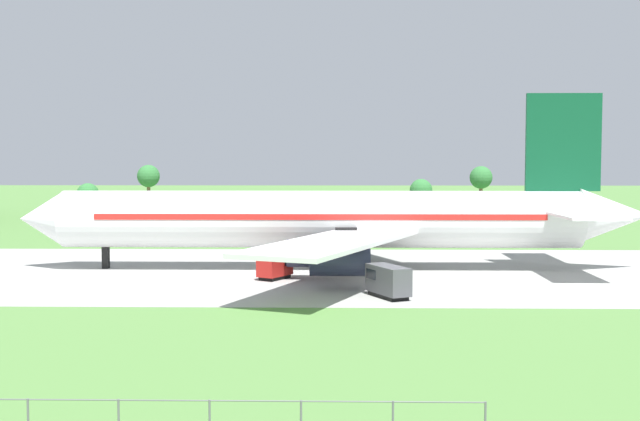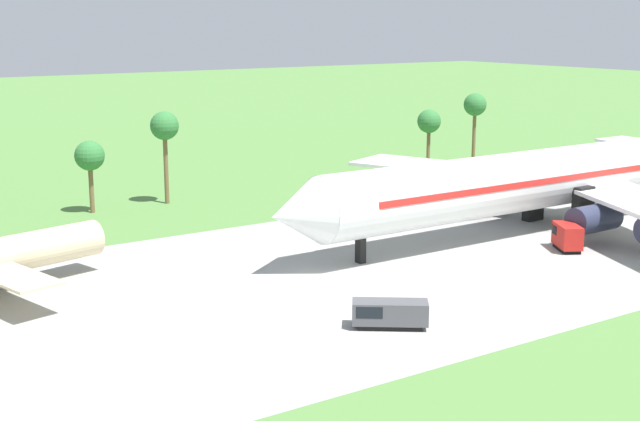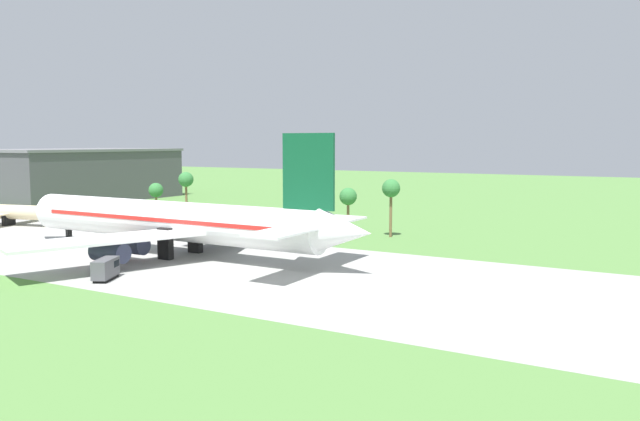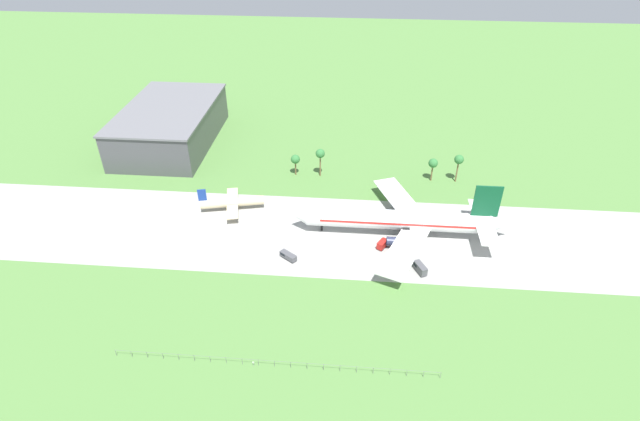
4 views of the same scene
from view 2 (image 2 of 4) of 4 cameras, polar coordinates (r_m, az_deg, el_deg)
ground_plane at (r=80.57m, az=-0.42°, el=-4.44°), size 600.00×600.00×0.00m
taxiway_strip at (r=80.57m, az=-0.42°, el=-4.44°), size 320.00×44.00×0.02m
jet_airliner at (r=102.54m, az=14.62°, el=2.04°), size 72.23×58.30×20.03m
baggage_tug at (r=93.68m, az=15.53°, el=-1.60°), size 3.73×4.45×2.70m
catering_van at (r=68.24m, az=4.32°, el=-6.58°), size 5.80×5.05×2.12m
palm_tree_row at (r=124.05m, az=-0.66°, el=5.40°), size 66.53×3.60×11.72m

